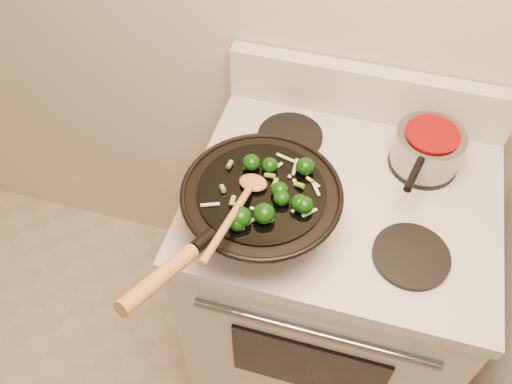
# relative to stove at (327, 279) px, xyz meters

# --- Properties ---
(stove) EXTENTS (0.78, 0.67, 1.08)m
(stove) POSITION_rel_stove_xyz_m (0.00, 0.00, 0.00)
(stove) COLOR silver
(stove) RESTS_ON ground
(wok) EXTENTS (0.37, 0.60, 0.25)m
(wok) POSITION_rel_stove_xyz_m (-0.18, -0.16, 0.53)
(wok) COLOR black
(wok) RESTS_ON stove
(stirfry) EXTENTS (0.25, 0.25, 0.04)m
(stirfry) POSITION_rel_stove_xyz_m (-0.15, -0.17, 0.59)
(stirfry) COLOR black
(stirfry) RESTS_ON wok
(wooden_spoon) EXTENTS (0.07, 0.30, 0.08)m
(wooden_spoon) POSITION_rel_stove_xyz_m (-0.21, -0.22, 0.60)
(wooden_spoon) COLOR #A87342
(wooden_spoon) RESTS_ON wok
(saucepan) EXTENTS (0.18, 0.28, 0.10)m
(saucepan) POSITION_rel_stove_xyz_m (0.18, 0.15, 0.51)
(saucepan) COLOR gray
(saucepan) RESTS_ON stove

